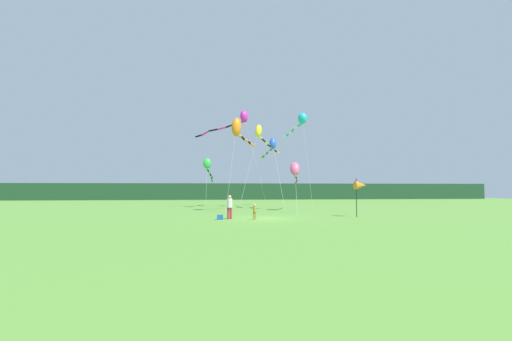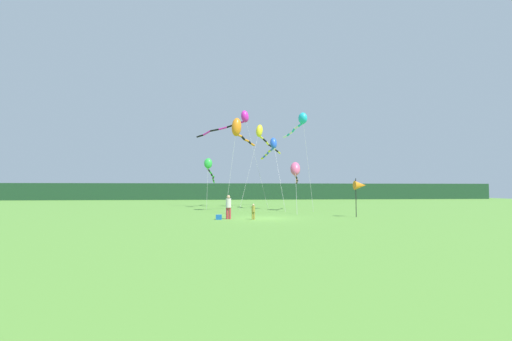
{
  "view_description": "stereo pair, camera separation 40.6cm",
  "coord_description": "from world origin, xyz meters",
  "px_view_note": "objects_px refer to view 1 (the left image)",
  "views": [
    {
      "loc": [
        -3.58,
        -25.31,
        2.17
      ],
      "look_at": [
        0.0,
        6.0,
        3.84
      ],
      "focal_mm": 24.23,
      "sensor_mm": 36.0,
      "label": 1
    },
    {
      "loc": [
        -3.17,
        -25.35,
        2.17
      ],
      "look_at": [
        0.0,
        6.0,
        3.84
      ],
      "focal_mm": 24.23,
      "sensor_mm": 36.0,
      "label": 2
    }
  ],
  "objects_px": {
    "kite_yellow": "(261,134)",
    "kite_blue": "(271,146)",
    "kite_rainbow": "(295,170)",
    "person_child": "(255,211)",
    "kite_green": "(208,167)",
    "kite_orange": "(237,128)",
    "cooler_box": "(220,217)",
    "banner_flag_pole": "(360,186)",
    "person_adult": "(230,206)",
    "kite_magenta": "(239,119)",
    "kite_cyan": "(301,120)"
  },
  "relations": [
    {
      "from": "kite_rainbow",
      "to": "kite_orange",
      "type": "height_order",
      "value": "kite_orange"
    },
    {
      "from": "kite_cyan",
      "to": "kite_green",
      "type": "height_order",
      "value": "kite_cyan"
    },
    {
      "from": "person_adult",
      "to": "kite_yellow",
      "type": "bearing_deg",
      "value": 74.44
    },
    {
      "from": "kite_yellow",
      "to": "kite_orange",
      "type": "bearing_deg",
      "value": -112.98
    },
    {
      "from": "kite_green",
      "to": "banner_flag_pole",
      "type": "bearing_deg",
      "value": -51.13
    },
    {
      "from": "banner_flag_pole",
      "to": "kite_magenta",
      "type": "distance_m",
      "value": 17.85
    },
    {
      "from": "person_adult",
      "to": "kite_green",
      "type": "bearing_deg",
      "value": 97.05
    },
    {
      "from": "person_adult",
      "to": "kite_cyan",
      "type": "height_order",
      "value": "kite_cyan"
    },
    {
      "from": "banner_flag_pole",
      "to": "kite_cyan",
      "type": "relative_size",
      "value": 0.3
    },
    {
      "from": "person_child",
      "to": "kite_orange",
      "type": "distance_m",
      "value": 10.88
    },
    {
      "from": "person_adult",
      "to": "banner_flag_pole",
      "type": "bearing_deg",
      "value": 3.99
    },
    {
      "from": "person_child",
      "to": "banner_flag_pole",
      "type": "distance_m",
      "value": 8.68
    },
    {
      "from": "person_adult",
      "to": "kite_yellow",
      "type": "xyz_separation_m",
      "value": [
        4.2,
        15.07,
        7.65
      ]
    },
    {
      "from": "kite_green",
      "to": "kite_blue",
      "type": "xyz_separation_m",
      "value": [
        6.82,
        -4.24,
        2.05
      ]
    },
    {
      "from": "person_child",
      "to": "kite_blue",
      "type": "height_order",
      "value": "kite_blue"
    },
    {
      "from": "kite_rainbow",
      "to": "kite_magenta",
      "type": "height_order",
      "value": "kite_magenta"
    },
    {
      "from": "person_child",
      "to": "kite_cyan",
      "type": "distance_m",
      "value": 13.82
    },
    {
      "from": "person_child",
      "to": "kite_rainbow",
      "type": "bearing_deg",
      "value": 61.13
    },
    {
      "from": "kite_yellow",
      "to": "kite_blue",
      "type": "xyz_separation_m",
      "value": [
        0.69,
        -3.64,
        -1.82
      ]
    },
    {
      "from": "kite_yellow",
      "to": "kite_cyan",
      "type": "relative_size",
      "value": 0.99
    },
    {
      "from": "kite_orange",
      "to": "kite_magenta",
      "type": "bearing_deg",
      "value": 85.15
    },
    {
      "from": "person_child",
      "to": "kite_blue",
      "type": "bearing_deg",
      "value": 75.36
    },
    {
      "from": "kite_yellow",
      "to": "person_adult",
      "type": "bearing_deg",
      "value": -105.56
    },
    {
      "from": "kite_green",
      "to": "cooler_box",
      "type": "bearing_deg",
      "value": -85.54
    },
    {
      "from": "kite_yellow",
      "to": "kite_magenta",
      "type": "relative_size",
      "value": 0.87
    },
    {
      "from": "person_child",
      "to": "banner_flag_pole",
      "type": "height_order",
      "value": "banner_flag_pole"
    },
    {
      "from": "person_child",
      "to": "person_adult",
      "type": "bearing_deg",
      "value": 160.94
    },
    {
      "from": "kite_rainbow",
      "to": "kite_blue",
      "type": "relative_size",
      "value": 1.05
    },
    {
      "from": "person_adult",
      "to": "kite_rainbow",
      "type": "bearing_deg",
      "value": 51.54
    },
    {
      "from": "kite_rainbow",
      "to": "kite_green",
      "type": "relative_size",
      "value": 0.97
    },
    {
      "from": "kite_cyan",
      "to": "kite_blue",
      "type": "relative_size",
      "value": 1.25
    },
    {
      "from": "person_adult",
      "to": "banner_flag_pole",
      "type": "xyz_separation_m",
      "value": [
        10.13,
        0.71,
        1.45
      ]
    },
    {
      "from": "person_adult",
      "to": "kite_orange",
      "type": "bearing_deg",
      "value": 82.62
    },
    {
      "from": "person_adult",
      "to": "banner_flag_pole",
      "type": "height_order",
      "value": "banner_flag_pole"
    },
    {
      "from": "kite_green",
      "to": "kite_blue",
      "type": "height_order",
      "value": "kite_blue"
    },
    {
      "from": "person_child",
      "to": "kite_green",
      "type": "xyz_separation_m",
      "value": [
        -3.68,
        16.27,
        4.12
      ]
    },
    {
      "from": "kite_orange",
      "to": "kite_magenta",
      "type": "distance_m",
      "value": 7.24
    },
    {
      "from": "kite_blue",
      "to": "banner_flag_pole",
      "type": "bearing_deg",
      "value": -63.95
    },
    {
      "from": "kite_yellow",
      "to": "kite_blue",
      "type": "height_order",
      "value": "kite_yellow"
    },
    {
      "from": "kite_green",
      "to": "kite_orange",
      "type": "bearing_deg",
      "value": -70.55
    },
    {
      "from": "person_child",
      "to": "kite_rainbow",
      "type": "distance_m",
      "value": 10.97
    },
    {
      "from": "banner_flag_pole",
      "to": "kite_rainbow",
      "type": "relative_size",
      "value": 0.36
    },
    {
      "from": "person_adult",
      "to": "kite_yellow",
      "type": "distance_m",
      "value": 17.41
    },
    {
      "from": "kite_orange",
      "to": "cooler_box",
      "type": "bearing_deg",
      "value": -101.91
    },
    {
      "from": "person_child",
      "to": "kite_cyan",
      "type": "relative_size",
      "value": 0.11
    },
    {
      "from": "kite_cyan",
      "to": "kite_blue",
      "type": "xyz_separation_m",
      "value": [
        -2.56,
        2.68,
        -2.25
      ]
    },
    {
      "from": "kite_rainbow",
      "to": "kite_yellow",
      "type": "relative_size",
      "value": 0.85
    },
    {
      "from": "cooler_box",
      "to": "kite_yellow",
      "type": "height_order",
      "value": "kite_yellow"
    },
    {
      "from": "cooler_box",
      "to": "banner_flag_pole",
      "type": "height_order",
      "value": "banner_flag_pole"
    },
    {
      "from": "cooler_box",
      "to": "person_adult",
      "type": "bearing_deg",
      "value": 28.47
    }
  ]
}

